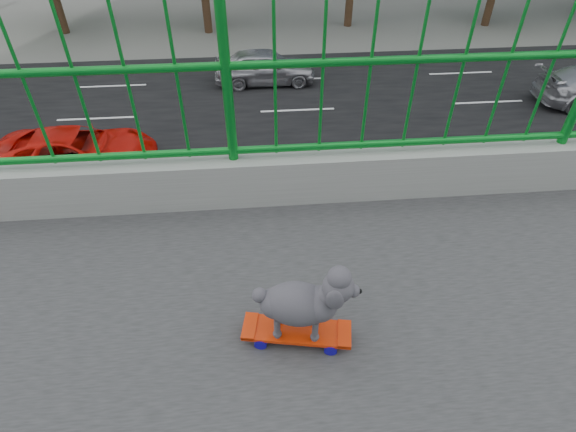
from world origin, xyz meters
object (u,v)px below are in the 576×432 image
at_px(poodle, 303,301).
at_px(car_2, 76,152).
at_px(car_6, 470,191).
at_px(skateboard, 297,332).
at_px(car_4, 265,66).
at_px(car_5, 211,295).

height_order(poodle, car_2, poodle).
bearing_deg(car_6, skateboard, -34.35).
distance_m(poodle, car_6, 12.54).
distance_m(skateboard, car_6, 12.44).
relative_size(car_2, car_6, 0.94).
height_order(car_2, car_4, car_4).
xyz_separation_m(poodle, car_4, (-18.46, 0.55, -6.51)).
xyz_separation_m(car_2, car_5, (6.40, 4.62, -0.01)).
distance_m(poodle, car_5, 8.76).
bearing_deg(car_5, poodle, 13.14).
bearing_deg(poodle, car_4, -171.04).
bearing_deg(car_5, car_2, -144.19).
relative_size(poodle, car_6, 0.08).
bearing_deg(car_6, poodle, -34.24).
height_order(poodle, car_4, poodle).
xyz_separation_m(poodle, car_2, (-12.06, -5.94, -6.55)).
relative_size(skateboard, car_2, 0.10).
distance_m(car_4, car_5, 12.94).
xyz_separation_m(car_2, car_4, (-6.40, 6.49, 0.04)).
distance_m(skateboard, car_4, 19.51).
bearing_deg(car_6, car_5, -66.48).
height_order(skateboard, car_5, skateboard).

